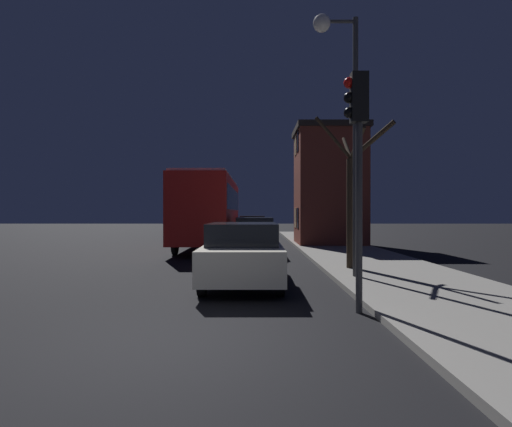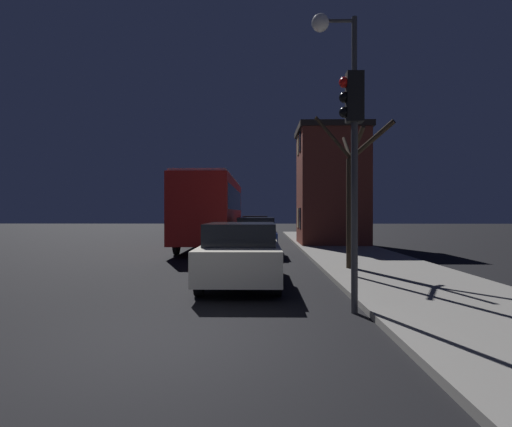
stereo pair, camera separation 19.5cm
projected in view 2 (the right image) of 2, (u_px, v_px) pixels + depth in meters
ground_plane at (170, 346)px, 5.41m from camera, size 120.00×120.00×0.00m
brick_building at (332, 185)px, 21.92m from camera, size 3.80×3.75×6.39m
streetlamp at (340, 92)px, 10.57m from camera, size 1.20×0.47×6.96m
traffic_light at (353, 141)px, 7.19m from camera, size 0.43×0.24×4.35m
bare_tree at (352, 195)px, 12.11m from camera, size 2.24×2.04×4.61m
bus at (212, 207)px, 20.53m from camera, size 2.44×10.35×3.56m
car_near_lane at (241, 253)px, 10.12m from camera, size 1.88×4.61×1.56m
car_mid_lane at (256, 235)px, 17.34m from camera, size 1.73×4.22×1.61m
car_far_lane at (255, 227)px, 27.09m from camera, size 1.85×3.99×1.60m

